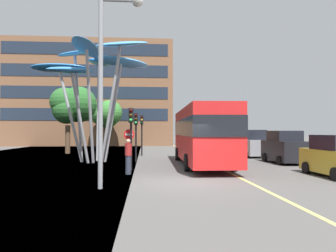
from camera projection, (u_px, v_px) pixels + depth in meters
The scene contains 17 objects.
ground at pixel (169, 183), 13.27m from camera, with size 120.00×240.00×0.10m.
red_bus at pixel (202, 133), 19.87m from camera, with size 3.01×11.15×3.82m.
leaf_sculpture at pixel (96, 66), 21.95m from camera, with size 8.89×7.29×8.61m.
traffic_light_kerb_near at pixel (131, 125), 17.06m from camera, with size 0.28×0.42×3.44m.
traffic_light_kerb_far at pixel (136, 127), 21.76m from camera, with size 0.28×0.42×3.43m.
traffic_light_island_mid at pixel (142, 127), 27.49m from camera, with size 0.28×0.42×3.59m.
traffic_light_opposite at pixel (142, 126), 29.74m from camera, with size 0.28×0.42×3.73m.
car_parked_mid at pixel (284, 148), 21.21m from camera, with size 2.01×3.92×2.21m.
car_parked_far at pixel (252, 144), 26.83m from camera, with size 2.08×4.48×2.30m.
car_side_street at pixel (235, 142), 33.67m from camera, with size 2.02×4.29×2.12m.
car_far_side at pixel (216, 141), 40.29m from camera, with size 1.91×3.84×2.08m.
street_lamp at pixel (111, 64), 11.81m from camera, with size 1.70×0.44×7.40m.
tree_pavement_near at pixel (72, 105), 30.83m from camera, with size 4.51×3.69×6.67m.
tree_pavement_far at pixel (106, 114), 42.99m from camera, with size 4.62×4.23×6.49m.
pedestrian at pixel (128, 156), 15.66m from camera, with size 0.34×0.34×1.78m.
no_entry_sign at pixel (129, 143), 17.52m from camera, with size 0.60×0.12×2.29m.
backdrop_building at pixel (93, 96), 51.57m from camera, with size 25.68×12.30×16.09m.
Camera 1 is at (-1.67, -13.27, 2.16)m, focal length 33.22 mm.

